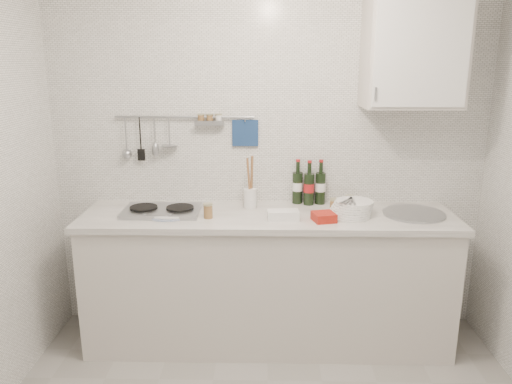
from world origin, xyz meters
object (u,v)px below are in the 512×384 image
Objects in this scene: wall_cabinet at (414,51)px; plate_stack_hob at (170,212)px; plate_stack_sink at (351,209)px; wine_bottles at (309,182)px; utensil_crock at (250,196)px.

wall_cabinet is 2.22× the size of plate_stack_hob.
wall_cabinet reaches higher than plate_stack_sink.
utensil_crock is at bearing -165.82° from wine_bottles.
plate_stack_sink is at bearing -46.62° from wine_bottles.
wine_bottles reaches higher than plate_stack_sink.
wine_bottles is at bearing 16.31° from plate_stack_hob.
utensil_crock is at bearing 17.94° from plate_stack_hob.
wine_bottles is at bearing 168.95° from wall_cabinet.
plate_stack_hob is at bearing -174.44° from wall_cabinet.
plate_stack_sink is (1.18, 0.00, 0.03)m from plate_stack_hob.
plate_stack_hob is at bearing -162.06° from utensil_crock.
plate_stack_sink is 0.83× the size of utensil_crock.
wall_cabinet reaches higher than utensil_crock.
wine_bottles reaches higher than plate_stack_hob.
utensil_crock is (-0.41, -0.10, -0.07)m from wine_bottles.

